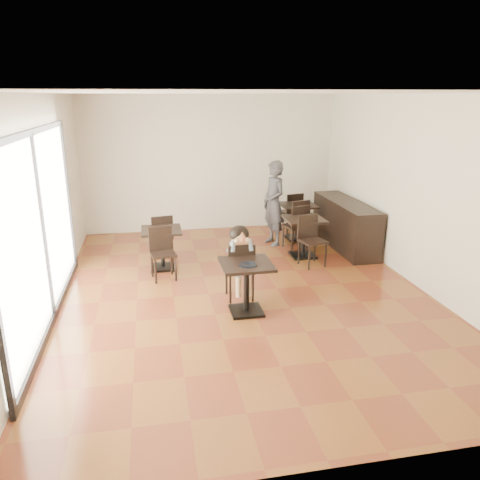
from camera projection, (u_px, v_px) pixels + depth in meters
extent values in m
cube|color=brown|center=(243.00, 291.00, 7.90)|extent=(6.00, 8.00, 0.01)
cube|color=silver|center=(244.00, 93.00, 6.95)|extent=(6.00, 8.00, 0.01)
cube|color=silver|center=(211.00, 164.00, 11.17)|extent=(6.00, 0.01, 3.20)
cube|color=silver|center=(343.00, 303.00, 3.67)|extent=(6.00, 0.01, 3.20)
cube|color=silver|center=(44.00, 206.00, 6.88)|extent=(0.01, 8.00, 3.20)
cube|color=silver|center=(416.00, 191.00, 7.97)|extent=(0.01, 8.00, 3.20)
cube|color=white|center=(40.00, 228.00, 6.47)|extent=(0.04, 4.50, 2.60)
cylinder|color=black|center=(248.00, 265.00, 6.80)|extent=(0.27, 0.27, 0.02)
imported|color=#3D3E43|center=(274.00, 203.00, 10.15)|extent=(0.59, 0.76, 1.84)
cube|color=black|center=(345.00, 224.00, 10.10)|extent=(0.60, 2.40, 1.00)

